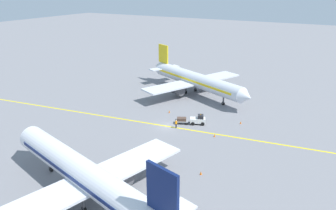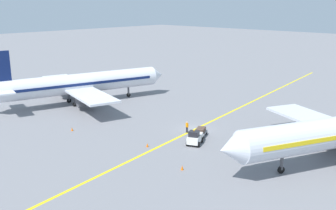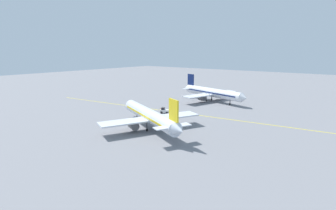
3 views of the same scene
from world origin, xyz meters
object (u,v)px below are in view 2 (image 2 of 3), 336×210
Objects in this scene: airplane_at_gate at (79,84)px; traffic_cone_mid_apron at (72,129)px; ground_crew_worker at (187,127)px; traffic_cone_by_wingtip at (244,132)px; baggage_tug_white at (195,138)px; traffic_cone_near_nose at (182,168)px; traffic_cone_far_edge at (147,145)px; baggage_cart_trailing at (201,131)px.

airplane_at_gate is 16.60m from traffic_cone_mid_apron.
ground_crew_worker reaches higher than traffic_cone_by_wingtip.
baggage_tug_white reaches higher than traffic_cone_by_wingtip.
traffic_cone_near_nose is (33.61, -9.64, -3.43)m from airplane_at_gate.
airplane_at_gate is at bearing 164.12° from traffic_cone_far_edge.
baggage_cart_trailing reaches higher than traffic_cone_by_wingtip.
traffic_cone_by_wingtip is at bearing 63.53° from traffic_cone_far_edge.
traffic_cone_far_edge is (-0.04, -7.94, -0.63)m from ground_crew_worker.
traffic_cone_mid_apron is at bearing -178.58° from traffic_cone_near_nose.
traffic_cone_mid_apron is at bearing -167.25° from traffic_cone_far_edge.
traffic_cone_by_wingtip is (31.97, 5.71, -3.43)m from airplane_at_gate.
traffic_cone_mid_apron is (-16.72, -7.90, -0.63)m from baggage_tug_white.
traffic_cone_near_nose is at bearing -52.03° from ground_crew_worker.
traffic_cone_near_nose is (8.05, -10.32, -0.63)m from ground_crew_worker.
baggage_tug_white is at bearing -37.50° from ground_crew_worker.
traffic_cone_far_edge is (25.51, -7.26, -3.43)m from airplane_at_gate.
baggage_tug_white reaches higher than traffic_cone_mid_apron.
airplane_at_gate reaches higher than baggage_tug_white.
baggage_cart_trailing is at bearing 118.34° from traffic_cone_near_nose.
traffic_cone_near_nose is 1.00× the size of traffic_cone_mid_apron.
airplane_at_gate reaches higher than baggage_cart_trailing.
traffic_cone_near_nose is at bearing 1.42° from traffic_cone_mid_apron.
airplane_at_gate reaches higher than ground_crew_worker.
airplane_at_gate is 25.71m from ground_crew_worker.
traffic_cone_mid_apron is 1.00× the size of traffic_cone_by_wingtip.
baggage_cart_trailing is at bearing -128.47° from traffic_cone_by_wingtip.
ground_crew_worker is at bearing -178.72° from baggage_cart_trailing.
airplane_at_gate is 32.65m from traffic_cone_by_wingtip.
ground_crew_worker is 7.96m from traffic_cone_far_edge.
ground_crew_worker reaches higher than baggage_cart_trailing.
baggage_tug_white is 6.10× the size of traffic_cone_near_nose.
traffic_cone_near_nose and traffic_cone_by_wingtip have the same top height.
baggage_cart_trailing is 18.83m from traffic_cone_mid_apron.
airplane_at_gate is 20.83× the size of ground_crew_worker.
baggage_cart_trailing is 2.46m from ground_crew_worker.
traffic_cone_mid_apron is at bearing -38.74° from airplane_at_gate.
ground_crew_worker is at bearing 127.97° from traffic_cone_near_nose.
baggage_tug_white reaches higher than baggage_cart_trailing.
baggage_cart_trailing is 8.39m from traffic_cone_far_edge.
traffic_cone_far_edge is at bearing -116.47° from traffic_cone_by_wingtip.
baggage_cart_trailing is (-1.38, 3.00, -0.14)m from baggage_tug_white.
baggage_cart_trailing is 5.36× the size of traffic_cone_by_wingtip.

